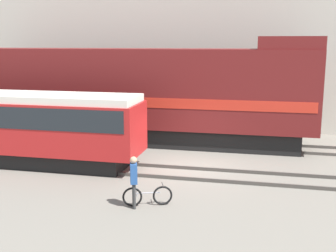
% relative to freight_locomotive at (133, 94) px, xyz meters
% --- Properties ---
extents(ground_plane, '(120.00, 120.00, 0.00)m').
position_rel_freight_locomotive_xyz_m(ground_plane, '(3.83, -4.14, -2.62)').
color(ground_plane, slate).
extents(track_near, '(60.00, 1.50, 0.14)m').
position_rel_freight_locomotive_xyz_m(track_near, '(3.83, -5.10, -2.55)').
color(track_near, '#47423D').
rests_on(track_near, ground).
extents(track_far, '(60.00, 1.51, 0.14)m').
position_rel_freight_locomotive_xyz_m(track_far, '(3.83, 0.00, -2.55)').
color(track_far, '#47423D').
rests_on(track_far, ground).
extents(building_backdrop, '(36.41, 6.00, 12.57)m').
position_rel_freight_locomotive_xyz_m(building_backdrop, '(3.83, 7.24, 3.66)').
color(building_backdrop, beige).
rests_on(building_backdrop, ground).
extents(freight_locomotive, '(19.14, 3.04, 5.61)m').
position_rel_freight_locomotive_xyz_m(freight_locomotive, '(0.00, 0.00, 0.00)').
color(freight_locomotive, black).
rests_on(freight_locomotive, ground).
extents(streetcar, '(11.60, 2.54, 3.16)m').
position_rel_freight_locomotive_xyz_m(streetcar, '(-3.96, -5.10, -0.81)').
color(streetcar, black).
rests_on(streetcar, ground).
extents(bicycle, '(1.59, 0.70, 0.72)m').
position_rel_freight_locomotive_xyz_m(bicycle, '(3.16, -8.66, -2.29)').
color(bicycle, black).
rests_on(bicycle, ground).
extents(person, '(0.33, 0.41, 1.75)m').
position_rel_freight_locomotive_xyz_m(person, '(2.79, -8.95, -1.56)').
color(person, '#333333').
rests_on(person, ground).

